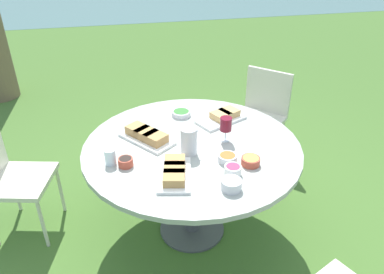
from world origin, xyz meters
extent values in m
plane|color=#446B2B|center=(0.00, 0.00, 0.00)|extent=(40.00, 40.00, 0.00)
cube|color=#4C706B|center=(0.00, 8.60, 0.00)|extent=(40.00, 3.96, 0.01)
cylinder|color=#4C4C51|center=(0.00, 0.00, 0.01)|extent=(0.50, 0.50, 0.02)
cylinder|color=#4C4C51|center=(0.00, 0.00, 0.38)|extent=(0.11, 0.11, 0.72)
cylinder|color=#9EA399|center=(0.00, 0.00, 0.76)|extent=(1.47, 1.47, 0.03)
cube|color=beige|center=(0.81, 0.81, 0.45)|extent=(0.61, 0.61, 0.04)
cube|color=beige|center=(0.95, 0.95, 0.68)|extent=(0.33, 0.33, 0.42)
cylinder|color=beige|center=(0.54, 0.81, 0.22)|extent=(0.03, 0.03, 0.43)
cylinder|color=beige|center=(0.81, 0.54, 0.22)|extent=(0.03, 0.03, 0.43)
cylinder|color=beige|center=(0.80, 1.08, 0.22)|extent=(0.03, 0.03, 0.43)
cylinder|color=beige|center=(1.08, 0.80, 0.22)|extent=(0.03, 0.03, 0.43)
cube|color=beige|center=(-1.21, 0.29, 0.45)|extent=(0.51, 0.53, 0.04)
cylinder|color=beige|center=(-1.08, 0.06, 0.22)|extent=(0.03, 0.03, 0.43)
cylinder|color=beige|center=(-0.99, 0.44, 0.22)|extent=(0.03, 0.03, 0.43)
cylinder|color=beige|center=(-1.35, 0.52, 0.22)|extent=(0.03, 0.03, 0.43)
cylinder|color=silver|center=(-0.04, -0.10, 0.87)|extent=(0.11, 0.11, 0.18)
cone|color=silver|center=(0.01, -0.10, 0.94)|extent=(0.03, 0.03, 0.02)
cylinder|color=silver|center=(0.23, 0.01, 0.78)|extent=(0.06, 0.06, 0.01)
cylinder|color=silver|center=(0.23, 0.01, 0.82)|extent=(0.01, 0.01, 0.08)
cylinder|color=maroon|center=(0.23, 0.01, 0.90)|extent=(0.08, 0.08, 0.09)
cube|color=white|center=(-0.18, -0.33, 0.79)|extent=(0.26, 0.38, 0.02)
cube|color=#B2844C|center=(-0.19, -0.41, 0.82)|extent=(0.15, 0.14, 0.05)
cube|color=#B2844C|center=(-0.18, -0.33, 0.82)|extent=(0.15, 0.14, 0.05)
cube|color=#B2844C|center=(-0.16, -0.25, 0.82)|extent=(0.15, 0.14, 0.05)
cube|color=white|center=(-0.29, 0.12, 0.79)|extent=(0.38, 0.42, 0.02)
cube|color=#B2844C|center=(-0.35, 0.19, 0.83)|extent=(0.18, 0.18, 0.06)
cube|color=#B2844C|center=(-0.29, 0.12, 0.83)|extent=(0.18, 0.18, 0.06)
cube|color=#B2844C|center=(-0.24, 0.05, 0.83)|extent=(0.18, 0.18, 0.06)
cube|color=white|center=(0.28, 0.29, 0.79)|extent=(0.41, 0.33, 0.02)
cube|color=tan|center=(0.36, 0.32, 0.82)|extent=(0.17, 0.17, 0.05)
cube|color=tan|center=(0.28, 0.29, 0.82)|extent=(0.17, 0.17, 0.05)
cylinder|color=#B74733|center=(0.31, -0.31, 0.80)|extent=(0.12, 0.12, 0.05)
cylinder|color=#E0C147|center=(0.31, -0.31, 0.81)|extent=(0.10, 0.10, 0.02)
cylinder|color=silver|center=(0.01, 0.44, 0.79)|extent=(0.15, 0.15, 0.04)
cylinder|color=#387533|center=(0.01, 0.44, 0.81)|extent=(0.12, 0.12, 0.02)
cylinder|color=#B74733|center=(-0.45, -0.16, 0.80)|extent=(0.09, 0.09, 0.05)
cylinder|color=#2D231E|center=(-0.45, -0.16, 0.82)|extent=(0.08, 0.08, 0.02)
cylinder|color=white|center=(0.17, -0.38, 0.80)|extent=(0.10, 0.10, 0.06)
cylinder|color=#D6385B|center=(0.17, -0.38, 0.82)|extent=(0.08, 0.08, 0.03)
cylinder|color=silver|center=(0.12, -0.51, 0.81)|extent=(0.12, 0.12, 0.06)
cylinder|color=silver|center=(0.12, -0.51, 0.82)|extent=(0.10, 0.10, 0.03)
cylinder|color=silver|center=(0.18, -0.24, 0.80)|extent=(0.12, 0.12, 0.05)
cylinder|color=#CC662D|center=(0.18, -0.24, 0.81)|extent=(0.10, 0.10, 0.02)
cylinder|color=silver|center=(-0.54, -0.11, 0.83)|extent=(0.07, 0.07, 0.10)
camera|label=1|loc=(-0.46, -2.10, 2.11)|focal=35.00mm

